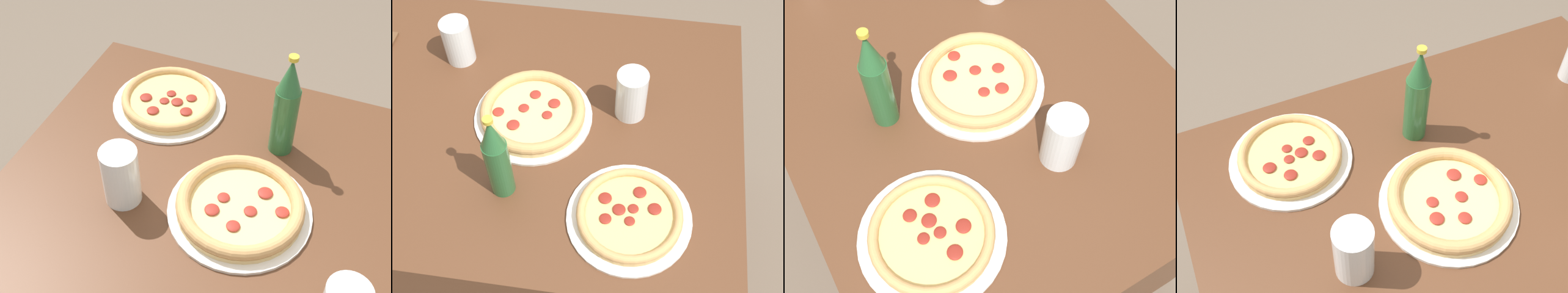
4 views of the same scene
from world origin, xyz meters
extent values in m
cylinder|color=silver|center=(-0.35, 0.25, 0.74)|extent=(0.29, 0.29, 0.01)
cylinder|color=tan|center=(-0.35, 0.25, 0.75)|extent=(0.25, 0.25, 0.01)
cylinder|color=#E5C170|center=(-0.35, 0.25, 0.75)|extent=(0.22, 0.22, 0.00)
torus|color=tan|center=(-0.35, 0.25, 0.76)|extent=(0.25, 0.25, 0.02)
ellipsoid|color=maroon|center=(-0.35, 0.27, 0.76)|extent=(0.02, 0.02, 0.01)
ellipsoid|color=maroon|center=(-0.36, 0.19, 0.76)|extent=(0.03, 0.03, 0.01)
ellipsoid|color=maroon|center=(-0.32, 0.24, 0.76)|extent=(0.03, 0.03, 0.01)
ellipsoid|color=maroon|center=(-0.35, 0.24, 0.76)|extent=(0.02, 0.02, 0.01)
ellipsoid|color=maroon|center=(-0.28, 0.22, 0.76)|extent=(0.03, 0.03, 0.01)
ellipsoid|color=maroon|center=(-0.40, 0.23, 0.76)|extent=(0.03, 0.03, 0.01)
ellipsoid|color=maroon|center=(-0.29, 0.27, 0.76)|extent=(0.03, 0.03, 0.01)
cylinder|color=silver|center=(-0.06, -0.01, 0.74)|extent=(0.31, 0.31, 0.01)
cylinder|color=#DBB775|center=(-0.06, -0.01, 0.75)|extent=(0.27, 0.27, 0.01)
cylinder|color=#EACC7F|center=(-0.06, -0.01, 0.75)|extent=(0.24, 0.24, 0.00)
torus|color=tan|center=(-0.06, -0.01, 0.76)|extent=(0.28, 0.28, 0.03)
ellipsoid|color=maroon|center=(-0.04, -0.02, 0.76)|extent=(0.03, 0.03, 0.01)
ellipsoid|color=maroon|center=(-0.11, -0.05, 0.76)|extent=(0.03, 0.03, 0.01)
ellipsoid|color=maroon|center=(-0.02, 0.04, 0.76)|extent=(0.03, 0.03, 0.01)
ellipsoid|color=maroon|center=(-0.10, -0.01, 0.76)|extent=(0.03, 0.03, 0.01)
ellipsoid|color=maroon|center=(0.03, 0.00, 0.76)|extent=(0.03, 0.03, 0.01)
ellipsoid|color=maroon|center=(-0.06, -0.07, 0.76)|extent=(0.03, 0.03, 0.01)
cylinder|color=white|center=(-0.32, -0.07, 0.80)|extent=(0.08, 0.08, 0.14)
cylinder|color=#935123|center=(-0.32, -0.07, 0.79)|extent=(0.07, 0.07, 0.11)
cylinder|color=#286033|center=(-0.04, 0.21, 0.82)|extent=(0.06, 0.06, 0.18)
cone|color=#286033|center=(-0.04, 0.21, 0.95)|extent=(0.06, 0.06, 0.08)
cylinder|color=gold|center=(-0.04, 0.21, 1.00)|extent=(0.02, 0.02, 0.01)
camera|label=1|loc=(0.12, -0.72, 1.67)|focal=50.00mm
camera|label=2|loc=(-0.33, 0.85, 1.87)|focal=50.00mm
camera|label=3|loc=(-0.68, 0.34, 1.66)|focal=45.00mm
camera|label=4|loc=(-0.47, -0.49, 1.66)|focal=45.00mm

